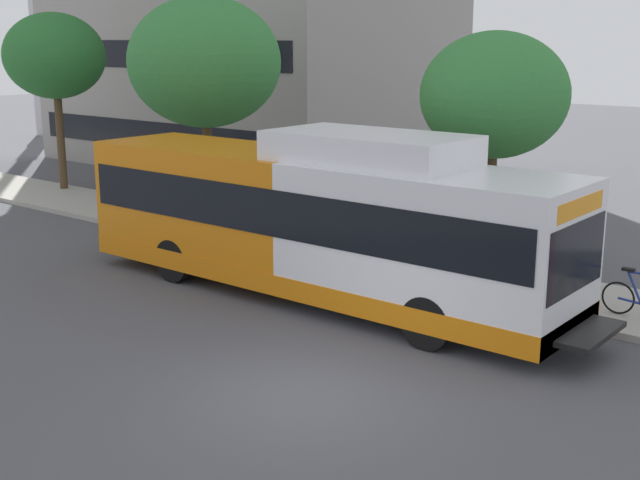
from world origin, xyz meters
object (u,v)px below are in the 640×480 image
at_px(transit_bus, 316,220).
at_px(street_tree_mid_block, 205,62).
at_px(street_tree_far_block, 54,56).
at_px(street_tree_near_stop, 494,96).

distance_m(transit_bus, street_tree_mid_block, 9.04).
bearing_deg(street_tree_far_block, street_tree_mid_block, -89.89).
height_order(street_tree_mid_block, street_tree_far_block, street_tree_mid_block).
relative_size(street_tree_near_stop, street_tree_mid_block, 0.84).
relative_size(transit_bus, street_tree_far_block, 1.97).
bearing_deg(street_tree_mid_block, transit_bus, -118.05).
bearing_deg(street_tree_far_block, transit_bus, -104.78).
height_order(street_tree_near_stop, street_tree_mid_block, street_tree_mid_block).
bearing_deg(street_tree_mid_block, street_tree_far_block, 90.11).
bearing_deg(street_tree_near_stop, street_tree_far_block, 90.41).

